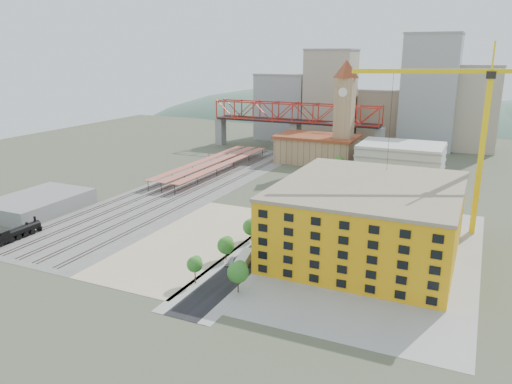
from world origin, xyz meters
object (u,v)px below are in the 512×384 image
at_px(car_0, 231,261).
at_px(tower_crane, 473,119).
at_px(site_trailer_b, 272,236).
at_px(site_trailer_d, 300,213).
at_px(site_trailer_a, 244,260).
at_px(site_trailer_c, 289,223).
at_px(construction_building, 368,219).
at_px(locomotive, 13,235).
at_px(clock_tower, 345,104).

bearing_deg(car_0, tower_crane, 34.63).
relative_size(site_trailer_b, car_0, 2.27).
bearing_deg(car_0, site_trailer_d, 77.09).
distance_m(site_trailer_a, site_trailer_c, 30.90).
xyz_separation_m(construction_building, site_trailer_d, (-26.00, 20.31, -8.12)).
bearing_deg(site_trailer_c, locomotive, -160.75).
relative_size(site_trailer_b, site_trailer_d, 1.09).
bearing_deg(construction_building, site_trailer_a, -141.32).
relative_size(clock_tower, site_trailer_b, 5.07).
bearing_deg(locomotive, site_trailer_b, 24.65).
xyz_separation_m(locomotive, site_trailer_d, (66.00, 53.82, -0.67)).
relative_size(construction_building, site_trailer_c, 5.62).
relative_size(clock_tower, construction_building, 1.03).
bearing_deg(site_trailer_d, tower_crane, 11.63).
relative_size(clock_tower, site_trailer_a, 5.35).
height_order(construction_building, site_trailer_b, construction_building).
bearing_deg(clock_tower, tower_crane, -52.98).
bearing_deg(site_trailer_b, construction_building, 13.58).
distance_m(clock_tower, site_trailer_c, 94.35).
distance_m(tower_crane, site_trailer_b, 64.51).
bearing_deg(locomotive, site_trailer_a, 10.89).
bearing_deg(locomotive, site_trailer_d, 39.19).
height_order(clock_tower, site_trailer_b, clock_tower).
distance_m(site_trailer_c, car_0, 32.23).
distance_m(locomotive, site_trailer_d, 85.16).
height_order(construction_building, site_trailer_d, construction_building).
distance_m(construction_building, tower_crane, 41.58).
xyz_separation_m(clock_tower, car_0, (5.00, -121.99, -27.93)).
xyz_separation_m(site_trailer_a, site_trailer_b, (0.00, 17.59, 0.07)).
xyz_separation_m(site_trailer_a, car_0, (-3.00, -1.18, -0.56)).
distance_m(site_trailer_d, car_0, 42.41).
xyz_separation_m(site_trailer_c, car_0, (-3.00, -32.08, -0.46)).
bearing_deg(site_trailer_d, construction_building, -33.29).
relative_size(locomotive, site_trailer_d, 2.23).
bearing_deg(locomotive, tower_crane, 27.66).
bearing_deg(car_0, site_trailer_a, 12.58).
relative_size(site_trailer_c, site_trailer_d, 0.96).
distance_m(locomotive, site_trailer_c, 79.10).
bearing_deg(site_trailer_a, site_trailer_c, 78.48).
bearing_deg(tower_crane, site_trailer_b, -148.43).
distance_m(locomotive, tower_crane, 132.19).
xyz_separation_m(clock_tower, locomotive, (-58.00, -133.50, -26.74)).
height_order(clock_tower, site_trailer_a, clock_tower).
xyz_separation_m(tower_crane, car_0, (-50.72, -48.09, -32.64)).
relative_size(tower_crane, site_trailer_d, 5.75).
height_order(tower_crane, site_trailer_b, tower_crane).
bearing_deg(car_0, construction_building, 28.32).
relative_size(clock_tower, locomotive, 2.48).
distance_m(construction_building, site_trailer_b, 27.39).
relative_size(construction_building, site_trailer_b, 4.93).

